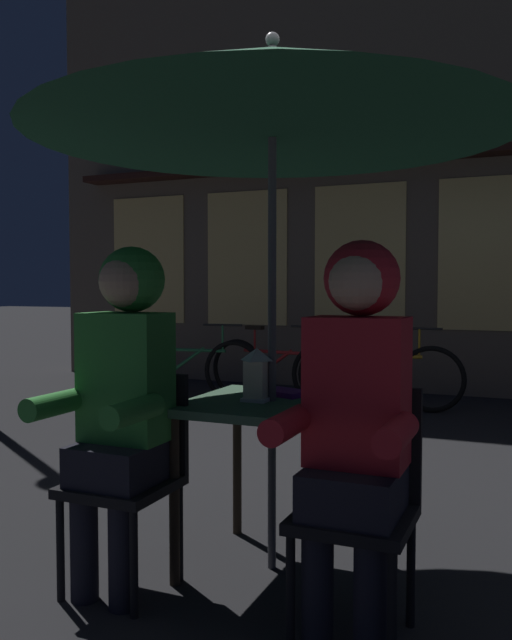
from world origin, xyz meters
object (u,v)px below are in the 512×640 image
cafe_table (272,424)px  bicycle_third (379,375)px  bicycle_second (277,371)px  lantern (257,373)px  chair_right (359,496)px  bicycle_nearest (189,368)px  person_left_hooded (122,383)px  chair_left (131,467)px  book (285,393)px  person_right_hooded (355,399)px  patio_umbrella (272,93)px

cafe_table → bicycle_third: (-0.40, 3.90, -0.29)m
bicycle_second → lantern: bearing=-70.0°
bicycle_second → bicycle_third: 1.08m
bicycle_second → bicycle_third: (1.08, 0.05, 0.00)m
chair_right → bicycle_nearest: chair_right is taller
cafe_table → lantern: size_ratio=3.20×
person_left_hooded → bicycle_nearest: 4.59m
chair_left → bicycle_nearest: size_ratio=0.52×
book → bicycle_third: bearing=114.6°
cafe_table → person_left_hooded: bearing=-138.4°
lantern → book: 0.23m
person_left_hooded → book: 0.76m
lantern → chair_left: size_ratio=0.27×
bicycle_second → book: 4.00m
person_right_hooded → bicycle_nearest: person_right_hooded is taller
lantern → cafe_table: bearing=28.7°
cafe_table → chair_right: chair_right is taller
chair_right → bicycle_third: size_ratio=0.52×
bicycle_nearest → book: size_ratio=8.37×
cafe_table → patio_umbrella: bearing=0.0°
lantern → bicycle_third: bearing=94.9°
book → chair_right: bearing=-29.2°
bicycle_second → chair_left: bearing=-76.8°
lantern → person_right_hooded: person_right_hooded is taller
cafe_table → bicycle_third: 3.93m
person_right_hooded → book: person_right_hooded is taller
patio_umbrella → bicycle_third: (-0.40, 3.90, -1.71)m
bicycle_third → book: bearing=-84.0°
patio_umbrella → bicycle_third: bearing=95.8°
person_left_hooded → chair_left: bearing=90.0°
lantern → bicycle_third: (-0.34, 3.93, -0.51)m
chair_left → bicycle_nearest: chair_left is taller
cafe_table → bicycle_third: size_ratio=0.44×
person_left_hooded → bicycle_third: size_ratio=0.83×
patio_umbrella → chair_right: size_ratio=2.66×
patio_umbrella → chair_left: 1.68m
chair_right → person_left_hooded: bearing=-176.6°
chair_right → book: chair_right is taller
bicycle_nearest → bicycle_third: 2.06m
cafe_table → book: 0.20m
bicycle_nearest → bicycle_second: same height
person_right_hooded → bicycle_nearest: bearing=125.4°
bicycle_nearest → bicycle_third: same height
chair_right → person_right_hooded: 0.36m
cafe_table → book: book is taller
lantern → chair_left: lantern is taller
cafe_table → lantern: bearing=-151.3°
person_left_hooded → cafe_table: bearing=41.6°
person_right_hooded → chair_right: bearing=90.0°
chair_right → bicycle_third: 4.36m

